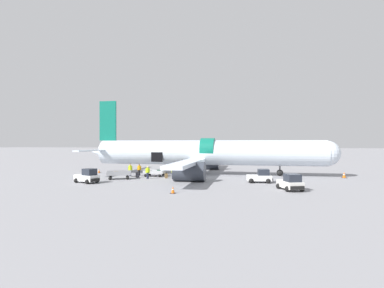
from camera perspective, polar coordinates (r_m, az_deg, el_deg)
ground_plane at (r=41.13m, az=1.89°, el=-6.30°), size 500.00×500.00×0.00m
airplane at (r=44.25m, az=2.42°, el=-1.82°), size 36.88×32.42×11.23m
baggage_tug_lead at (r=31.14m, az=18.28°, el=-7.08°), size 2.57×3.37×1.65m
baggage_tug_mid at (r=37.03m, az=-19.31°, el=-5.92°), size 3.32×2.51×1.69m
baggage_tug_rear at (r=36.17m, az=12.87°, el=-6.11°), size 3.03×2.06×1.59m
baggage_cart_loading at (r=42.19m, az=-6.98°, el=-5.53°), size 3.78×2.20×0.89m
baggage_cart_queued at (r=39.72m, az=-13.67°, el=-5.75°), size 3.96×2.63×1.06m
ground_crew_loader_a at (r=41.83m, az=-2.51°, el=-4.98°), size 0.56×0.50×1.66m
ground_crew_loader_b at (r=38.79m, az=-3.62°, el=-5.31°), size 0.59×0.55×1.77m
ground_crew_driver at (r=39.39m, az=-8.45°, el=-5.31°), size 0.58×0.46×1.66m
ground_crew_supervisor at (r=40.53m, az=-2.70°, el=-5.02°), size 0.42×0.63×1.84m
ground_crew_helper at (r=43.60m, az=-10.01°, el=-4.79°), size 0.54×0.52×1.65m
ground_crew_marshal at (r=42.99m, az=-11.68°, el=-4.80°), size 0.55×0.55×1.73m
suitcase_on_tarmac_upright at (r=41.12m, az=-10.34°, el=-5.83°), size 0.49×0.31×0.79m
suitcase_on_tarmac_spare at (r=39.81m, az=-4.93°, el=-6.06°), size 0.43×0.37×0.74m
safety_cone_nose at (r=44.89m, az=26.98°, el=-5.30°), size 0.64×0.64×0.79m
safety_cone_engine_left at (r=27.94m, az=-3.65°, el=-8.74°), size 0.48×0.48×0.66m
safety_cone_wingtip at (r=36.89m, az=1.31°, el=-6.60°), size 0.56×0.56×0.62m
safety_cone_tail at (r=48.93m, az=-17.29°, el=-4.95°), size 0.49×0.49×0.59m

